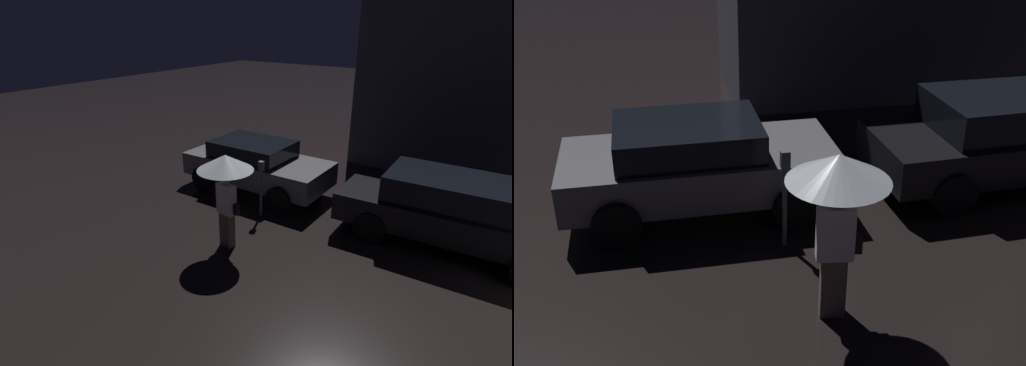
% 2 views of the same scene
% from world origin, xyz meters
% --- Properties ---
extents(parked_car_grey, '(3.91, 1.94, 1.35)m').
position_xyz_m(parked_car_grey, '(-8.33, 1.46, 0.73)').
color(parked_car_grey, slate).
rests_on(parked_car_grey, ground).
extents(parked_car_black, '(4.70, 1.99, 1.47)m').
position_xyz_m(parked_car_black, '(-3.39, 1.38, 0.77)').
color(parked_car_black, black).
rests_on(parked_car_black, ground).
extents(pedestrian_with_umbrella, '(1.11, 1.11, 1.99)m').
position_xyz_m(pedestrian_with_umbrella, '(-7.13, -1.33, 1.62)').
color(pedestrian_with_umbrella, '#66564C').
rests_on(pedestrian_with_umbrella, ground).
extents(parking_meter, '(0.12, 0.10, 1.37)m').
position_xyz_m(parking_meter, '(-7.33, 0.20, 0.84)').
color(parking_meter, '#4C5154').
rests_on(parking_meter, ground).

